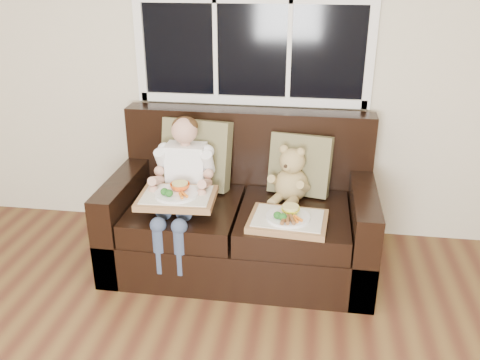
% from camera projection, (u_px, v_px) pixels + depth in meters
% --- Properties ---
extents(room_walls, '(4.52, 5.02, 2.71)m').
position_uv_depth(room_walls, '(78.00, 112.00, 1.07)').
color(room_walls, beige).
rests_on(room_walls, ground).
extents(window_back, '(1.62, 0.04, 1.37)m').
position_uv_depth(window_back, '(253.00, 1.00, 3.29)').
color(window_back, black).
rests_on(window_back, room_walls).
extents(loveseat, '(1.70, 0.92, 0.96)m').
position_uv_depth(loveseat, '(242.00, 217.00, 3.40)').
color(loveseat, black).
rests_on(loveseat, ground).
extents(pillow_left, '(0.50, 0.29, 0.48)m').
position_uv_depth(pillow_left, '(196.00, 154.00, 3.44)').
color(pillow_left, '#6F6844').
rests_on(pillow_left, loveseat).
extents(pillow_right, '(0.43, 0.26, 0.41)m').
position_uv_depth(pillow_right, '(300.00, 164.00, 3.36)').
color(pillow_right, '#6F6844').
rests_on(pillow_right, loveseat).
extents(child, '(0.37, 0.59, 0.84)m').
position_uv_depth(child, '(183.00, 176.00, 3.21)').
color(child, white).
rests_on(child, loveseat).
extents(teddy_bear, '(0.27, 0.32, 0.38)m').
position_uv_depth(teddy_bear, '(291.00, 178.00, 3.27)').
color(teddy_bear, tan).
rests_on(teddy_bear, loveseat).
extents(tray_left, '(0.48, 0.37, 0.11)m').
position_uv_depth(tray_left, '(177.00, 196.00, 3.08)').
color(tray_left, '#8C5B3F').
rests_on(tray_left, child).
extents(tray_right, '(0.48, 0.38, 0.10)m').
position_uv_depth(tray_right, '(288.00, 220.00, 3.00)').
color(tray_right, '#8C5B3F').
rests_on(tray_right, loveseat).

